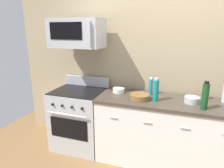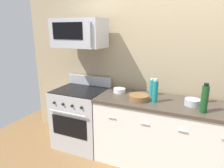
% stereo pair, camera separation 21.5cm
% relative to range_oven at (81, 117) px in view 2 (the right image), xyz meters
% --- Properties ---
extents(ground_plane, '(5.94, 5.94, 0.00)m').
position_rel_range_oven_xyz_m(ground_plane, '(1.30, -0.00, -0.47)').
color(ground_plane, olive).
extents(back_wall, '(4.95, 0.10, 2.70)m').
position_rel_range_oven_xyz_m(back_wall, '(1.30, 0.41, 0.88)').
color(back_wall, tan).
rests_on(back_wall, ground_plane).
extents(counter_unit, '(1.86, 0.66, 0.92)m').
position_rel_range_oven_xyz_m(counter_unit, '(1.30, -0.00, -0.01)').
color(counter_unit, white).
rests_on(counter_unit, ground_plane).
extents(range_oven, '(0.76, 0.69, 1.07)m').
position_rel_range_oven_xyz_m(range_oven, '(0.00, 0.00, 0.00)').
color(range_oven, '#B7BABF').
rests_on(range_oven, ground_plane).
extents(microwave, '(0.74, 0.44, 0.40)m').
position_rel_range_oven_xyz_m(microwave, '(0.00, 0.04, 1.28)').
color(microwave, '#B7BABF').
extents(bottle_hot_sauce_red, '(0.05, 0.05, 0.19)m').
position_rel_range_oven_xyz_m(bottle_hot_sauce_red, '(1.74, 0.18, 0.54)').
color(bottle_hot_sauce_red, '#B21914').
rests_on(bottle_hot_sauce_red, countertop_slab).
extents(bottle_wine_green, '(0.08, 0.08, 0.33)m').
position_rel_range_oven_xyz_m(bottle_wine_green, '(1.70, -0.17, 0.61)').
color(bottle_wine_green, '#19471E').
rests_on(bottle_wine_green, countertop_slab).
extents(bottle_dish_soap, '(0.06, 0.06, 0.24)m').
position_rel_range_oven_xyz_m(bottle_dish_soap, '(1.05, 0.18, 0.57)').
color(bottle_dish_soap, teal).
rests_on(bottle_dish_soap, countertop_slab).
extents(bottle_sparkling_teal, '(0.07, 0.07, 0.30)m').
position_rel_range_oven_xyz_m(bottle_sparkling_teal, '(1.14, -0.07, 0.59)').
color(bottle_sparkling_teal, '#197F7A').
rests_on(bottle_sparkling_teal, countertop_slab).
extents(bowl_steel_prep, '(0.19, 0.19, 0.08)m').
position_rel_range_oven_xyz_m(bowl_steel_prep, '(1.58, -0.00, 0.49)').
color(bowl_steel_prep, '#B2B5BA').
rests_on(bowl_steel_prep, countertop_slab).
extents(bowl_white_ceramic, '(0.17, 0.17, 0.06)m').
position_rel_range_oven_xyz_m(bowl_white_ceramic, '(0.60, 0.11, 0.48)').
color(bowl_white_ceramic, white).
rests_on(bowl_white_ceramic, countertop_slab).
extents(bowl_wooden_salad, '(0.26, 0.26, 0.07)m').
position_rel_range_oven_xyz_m(bowl_wooden_salad, '(0.94, -0.09, 0.49)').
color(bowl_wooden_salad, brown).
rests_on(bowl_wooden_salad, countertop_slab).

